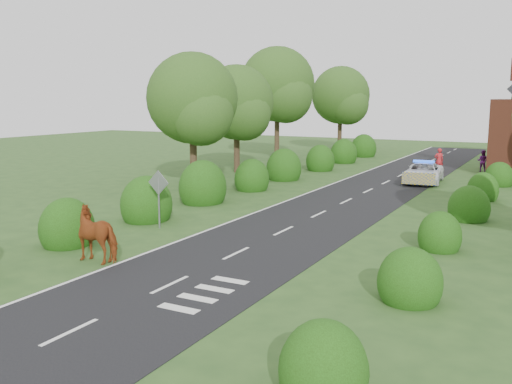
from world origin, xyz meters
The scene contains 14 objects.
ground centered at (0.00, 0.00, 0.00)m, with size 120.00×120.00×0.00m, color #2A4B1E.
road centered at (0.00, 15.00, 0.01)m, with size 6.00×70.00×0.02m, color black.
road_markings centered at (-1.60, 12.93, 0.03)m, with size 4.96×70.00×0.01m.
hedgerow_left centered at (-6.51, 11.69, 0.75)m, with size 2.75×50.41×3.00m.
hedgerow_right centered at (6.60, 11.21, 0.55)m, with size 2.10×45.78×2.10m.
tree_left_a centered at (-9.75, 11.86, 5.34)m, with size 5.74×5.60×8.38m.
tree_left_b centered at (-11.25, 19.86, 5.04)m, with size 5.74×5.60×8.07m.
tree_left_c centered at (-12.70, 29.83, 6.53)m, with size 6.97×6.80×10.22m.
tree_left_d centered at (-10.23, 39.85, 5.64)m, with size 6.15×6.00×8.89m.
road_sign centered at (-5.00, 2.00, 1.65)m, with size 1.06×0.08×2.53m.
cow centered at (-3.78, -2.91, 0.80)m, with size 1.19×2.25×1.60m, color maroon.
police_van centered at (2.22, 20.99, 0.68)m, with size 2.69×5.13×1.51m.
pedestrian_red centered at (2.08, 27.11, 0.92)m, with size 0.67×0.44×1.84m, color #B41F25.
pedestrian_purple centered at (4.96, 29.10, 0.83)m, with size 0.80×0.63×1.65m, color #571862.
Camera 1 is at (10.06, -17.33, 5.58)m, focal length 40.00 mm.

